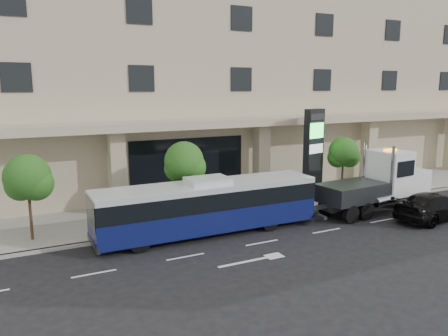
# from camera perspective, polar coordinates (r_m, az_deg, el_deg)

# --- Properties ---
(ground) EXTENTS (120.00, 120.00, 0.00)m
(ground) POSITION_cam_1_polar(r_m,az_deg,el_deg) (22.89, 2.99, -8.56)
(ground) COLOR black
(ground) RESTS_ON ground
(sidewalk) EXTENTS (120.00, 6.00, 0.15)m
(sidewalk) POSITION_cam_1_polar(r_m,az_deg,el_deg) (27.12, -2.25, -5.32)
(sidewalk) COLOR gray
(sidewalk) RESTS_ON ground
(curb) EXTENTS (120.00, 0.30, 0.15)m
(curb) POSITION_cam_1_polar(r_m,az_deg,el_deg) (24.54, 0.67, -7.04)
(curb) COLOR gray
(curb) RESTS_ON ground
(convention_center) EXTENTS (60.00, 17.60, 20.00)m
(convention_center) POSITION_cam_1_polar(r_m,az_deg,el_deg) (35.93, -9.48, 14.38)
(convention_center) COLOR tan
(convention_center) RESTS_ON ground
(tree_left) EXTENTS (2.27, 2.20, 4.22)m
(tree_left) POSITION_cam_1_polar(r_m,az_deg,el_deg) (22.81, -24.20, -1.46)
(tree_left) COLOR #422B19
(tree_left) RESTS_ON sidewalk
(tree_mid) EXTENTS (2.28, 2.20, 4.38)m
(tree_mid) POSITION_cam_1_polar(r_m,az_deg,el_deg) (24.39, -5.16, 0.52)
(tree_mid) COLOR #422B19
(tree_mid) RESTS_ON sidewalk
(tree_right) EXTENTS (2.10, 2.00, 4.04)m
(tree_right) POSITION_cam_1_polar(r_m,az_deg,el_deg) (30.51, 15.37, 1.78)
(tree_right) COLOR #422B19
(tree_right) RESTS_ON sidewalk
(city_bus) EXTENTS (11.72, 2.55, 2.96)m
(city_bus) POSITION_cam_1_polar(r_m,az_deg,el_deg) (22.45, -2.12, -4.91)
(city_bus) COLOR black
(city_bus) RESTS_ON ground
(tow_truck) EXTENTS (9.08, 2.82, 4.12)m
(tow_truck) POSITION_cam_1_polar(r_m,az_deg,el_deg) (28.27, 19.62, -1.90)
(tow_truck) COLOR #2D3033
(tow_truck) RESTS_ON ground
(black_sedan) EXTENTS (5.57, 2.72, 1.56)m
(black_sedan) POSITION_cam_1_polar(r_m,az_deg,el_deg) (27.71, 25.68, -4.53)
(black_sedan) COLOR black
(black_sedan) RESTS_ON ground
(signage_pylon) EXTENTS (1.56, 0.85, 5.94)m
(signage_pylon) POSITION_cam_1_polar(r_m,az_deg,el_deg) (29.38, 11.59, 1.88)
(signage_pylon) COLOR black
(signage_pylon) RESTS_ON sidewalk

